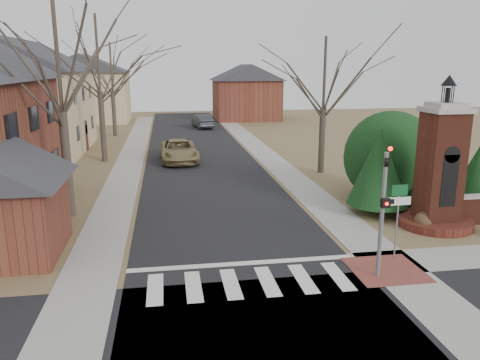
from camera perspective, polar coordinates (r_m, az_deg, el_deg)
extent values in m
plane|color=brown|center=(14.77, 1.71, -13.77)|extent=(120.00, 120.00, 0.00)
cube|color=black|center=(35.61, -4.89, 2.67)|extent=(8.00, 70.00, 0.01)
cube|color=black|center=(12.24, 4.48, -20.14)|extent=(120.00, 8.00, 0.01)
cube|color=silver|center=(15.47, 1.14, -12.39)|extent=(8.00, 2.20, 0.02)
cube|color=silver|center=(16.81, 0.23, -10.16)|extent=(8.00, 0.35, 0.02)
cube|color=gray|center=(36.34, 3.33, 2.93)|extent=(2.00, 60.00, 0.02)
cube|color=gray|center=(35.62, -13.26, 2.37)|extent=(2.00, 60.00, 0.02)
cube|color=brown|center=(17.07, 17.36, -10.42)|extent=(2.40, 2.40, 0.02)
cylinder|color=slate|center=(15.79, 16.90, -4.26)|extent=(0.14, 0.14, 4.20)
imported|color=black|center=(15.32, 17.41, 2.70)|extent=(0.15, 0.18, 0.90)
sphere|color=#FF0C05|center=(15.08, 17.86, 3.65)|extent=(0.14, 0.14, 0.14)
cube|color=black|center=(15.50, 17.32, -2.70)|extent=(0.28, 0.16, 0.30)
sphere|color=#FF0C05|center=(15.42, 17.46, -2.79)|extent=(0.11, 0.11, 0.11)
cylinder|color=slate|center=(17.79, 18.57, -5.07)|extent=(0.06, 0.06, 2.60)
cube|color=silver|center=(17.53, 18.81, -2.46)|extent=(0.90, 0.03, 0.30)
cube|color=black|center=(17.38, 17.95, -2.53)|extent=(0.22, 0.02, 0.18)
cube|color=#104E24|center=(17.43, 18.91, -1.19)|extent=(0.60, 0.03, 0.40)
cylinder|color=#602A1C|center=(22.25, 22.63, -4.71)|extent=(3.20, 3.20, 0.36)
cube|color=#602A1C|center=(21.67, 23.19, 1.13)|extent=(1.50, 1.50, 5.00)
cube|color=black|center=(21.14, 24.13, -0.09)|extent=(0.70, 0.10, 2.20)
cube|color=gray|center=(21.31, 23.84, 7.83)|extent=(1.70, 1.70, 0.20)
cube|color=gray|center=(21.29, 23.89, 8.36)|extent=(1.30, 1.30, 0.20)
cylinder|color=black|center=(21.26, 23.99, 9.43)|extent=(0.20, 0.20, 0.60)
cone|color=black|center=(21.24, 24.15, 11.04)|extent=(0.64, 0.64, 0.45)
cube|color=tan|center=(41.51, -24.62, 7.52)|extent=(9.00, 12.00, 6.40)
cube|color=brown|center=(19.16, -27.00, -4.24)|extent=(4.00, 4.00, 2.80)
cube|color=tan|center=(61.72, -18.16, 9.54)|extent=(10.00, 8.00, 6.00)
cube|color=tan|center=(60.53, -21.36, 13.01)|extent=(0.75, 0.75, 3.08)
cube|color=brown|center=(61.91, 0.74, 9.76)|extent=(8.00, 8.00, 5.00)
cube|color=brown|center=(59.84, -1.16, 12.88)|extent=(0.75, 0.75, 2.80)
cylinder|color=#473D33|center=(23.05, 16.25, -3.37)|extent=(0.20, 0.20, 0.50)
cone|color=black|center=(22.55, 16.59, 1.61)|extent=(2.80, 2.80, 3.60)
cylinder|color=#473D33|center=(25.60, 21.82, -2.13)|extent=(0.20, 0.20, 0.50)
cone|color=black|center=(25.10, 22.30, 3.04)|extent=(3.40, 3.40, 4.20)
cylinder|color=#473D33|center=(25.88, 26.75, -2.46)|extent=(0.20, 0.20, 0.50)
cone|color=black|center=(25.52, 27.15, 1.10)|extent=(2.40, 2.40, 2.80)
sphere|color=black|center=(25.52, 17.88, 3.11)|extent=(4.80, 4.80, 4.80)
cylinder|color=#473D33|center=(22.75, -20.33, 1.72)|extent=(0.40, 0.40, 4.83)
cylinder|color=#473D33|center=(35.41, -16.41, 6.23)|extent=(0.40, 0.40, 5.04)
cylinder|color=#473D33|center=(48.34, -15.10, 7.81)|extent=(0.40, 0.40, 4.41)
cylinder|color=#473D33|center=(30.90, 9.95, 4.76)|extent=(0.40, 0.40, 4.20)
imported|color=#907D4E|center=(34.45, -7.45, 3.55)|extent=(2.81, 5.74, 1.57)
imported|color=#35393E|center=(53.13, -4.62, 7.17)|extent=(2.30, 4.79, 1.52)
sphere|color=#4E3924|center=(21.47, 21.45, -4.66)|extent=(0.78, 0.78, 0.78)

